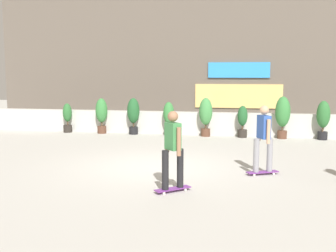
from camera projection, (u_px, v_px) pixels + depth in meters
name	position (u px, v px, depth m)	size (l,w,h in m)	color
ground_plane	(157.00, 167.00, 10.94)	(48.00, 48.00, 0.00)	#B2AFA8
planter_wall	(189.00, 123.00, 16.73)	(18.00, 0.40, 0.90)	beige
building_backdrop	(201.00, 57.00, 20.26)	(20.00, 2.08, 6.50)	#60564C
potted_plant_0	(67.00, 117.00, 17.22)	(0.37, 0.37, 1.21)	#2D2823
potted_plant_1	(102.00, 113.00, 16.92)	(0.48, 0.48, 1.44)	brown
potted_plant_2	(133.00, 113.00, 16.66)	(0.50, 0.50, 1.47)	black
potted_plant_3	(169.00, 117.00, 16.40)	(0.43, 0.43, 1.33)	#2D2823
potted_plant_4	(206.00, 114.00, 16.10)	(0.52, 0.52, 1.51)	brown
potted_plant_5	(242.00, 120.00, 15.86)	(0.38, 0.38, 1.23)	#2D2823
potted_plant_6	(283.00, 114.00, 15.54)	(0.56, 0.56, 1.59)	brown
potted_plant_7	(323.00, 117.00, 15.28)	(0.49, 0.49, 1.45)	black
skater_far_right	(264.00, 137.00, 9.98)	(0.81, 0.53, 1.70)	#72338C
skater_far_left	(173.00, 147.00, 8.52)	(0.73, 0.68, 1.70)	#72338C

